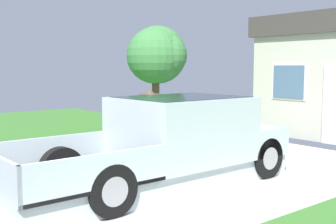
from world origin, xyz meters
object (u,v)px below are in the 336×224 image
Objects in this scene: pickup_truck at (173,144)px; person_with_hat at (150,124)px; handbag at (142,165)px; neighbor_tree at (158,56)px.

pickup_truck is 3.25× the size of person_with_hat.
pickup_truck is 1.45m from person_with_hat.
pickup_truck is at bearing -0.11° from person_with_hat.
neighbor_tree reaches higher than handbag.
person_with_hat reaches higher than pickup_truck.
handbag is at bearing 173.28° from pickup_truck.
handbag is at bearing -46.27° from person_with_hat.
pickup_truck is 7.79m from neighbor_tree.
person_with_hat is 4.40× the size of handbag.
pickup_truck is 1.36m from handbag.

